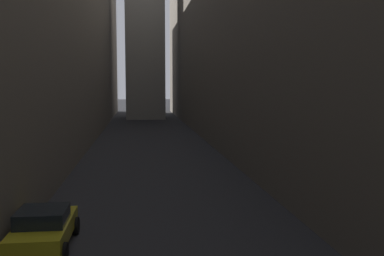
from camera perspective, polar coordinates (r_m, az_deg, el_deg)
name	(u,v)px	position (r m, az deg, el deg)	size (l,w,h in m)	color
ground_plane	(152,150)	(38.20, -5.15, -2.85)	(264.00, 264.00, 0.00)	#232326
building_block_left	(12,13)	(41.60, -22.20, 13.64)	(12.40, 108.00, 23.42)	#60594F
building_block_right	(295,7)	(42.84, 13.11, 15.03)	(15.28, 108.00, 25.44)	#60594F
parked_car_left_far	(44,228)	(16.31, -18.61, -12.12)	(1.97, 3.95, 1.42)	#A59919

